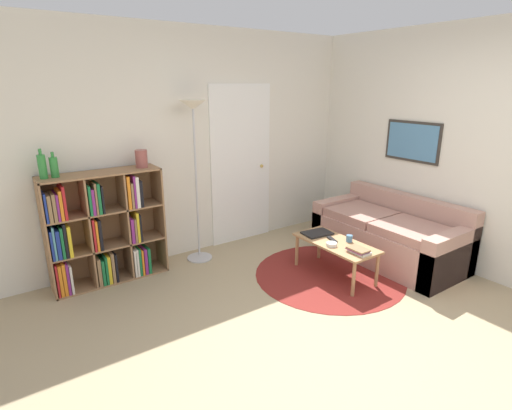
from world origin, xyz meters
The scene contains 16 objects.
ground_plane centered at (0.00, 0.00, 0.00)m, with size 14.00×14.00×0.00m, color tan.
wall_back centered at (0.02, 2.57, 1.29)m, with size 7.04×0.11×2.60m.
wall_right centered at (2.05, 1.27, 1.30)m, with size 0.08×5.55×2.60m.
rug centered at (0.72, 1.10, 0.00)m, with size 1.59×1.59×0.01m.
bookshelf centered at (-1.29, 2.36, 0.55)m, with size 1.14×0.34×1.15m.
floor_lamp centered at (-0.24, 2.29, 1.48)m, with size 0.29×0.29×1.82m.
couch centered at (1.64, 1.04, 0.27)m, with size 0.84×1.69×0.72m.
coffee_table centered at (0.75, 1.07, 0.34)m, with size 0.42×0.92×0.39m.
laptop centered at (0.75, 1.36, 0.40)m, with size 0.33×0.25×0.02m.
bowl centered at (0.64, 1.02, 0.40)m, with size 0.11×0.11×0.04m.
book_stack_on_table centered at (0.73, 0.74, 0.41)m, with size 0.15×0.22×0.05m.
cup centered at (0.88, 1.00, 0.42)m, with size 0.07×0.07×0.07m.
remote centered at (0.75, 1.13, 0.40)m, with size 0.09×0.17×0.02m.
bottle_left centered at (-1.73, 2.37, 1.27)m, with size 0.07×0.07×0.27m.
bottle_middle centered at (-1.63, 2.37, 1.25)m, with size 0.07×0.07×0.24m.
vase_on_shelf centered at (-0.82, 2.36, 1.24)m, with size 0.12×0.12×0.18m.
Camera 1 is at (-2.16, -1.65, 1.99)m, focal length 28.00 mm.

